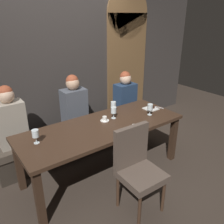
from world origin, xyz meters
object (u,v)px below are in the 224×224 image
(chair_near_side, at_px, (137,165))
(diner_bearded, at_px, (74,103))
(wine_glass_near_left, at_px, (35,134))
(wine_glass_far_left, at_px, (113,105))
(dessert_plate, at_px, (151,108))
(fork_on_table, at_px, (158,107))
(diner_far_end, at_px, (125,93))
(espresso_cup, at_px, (105,119))
(banquette_bench, at_px, (79,138))
(diner_redhead, at_px, (10,118))
(wine_glass_center_front, at_px, (150,108))
(wine_glass_near_right, at_px, (114,111))
(dining_table, at_px, (103,131))

(chair_near_side, bearing_deg, diner_bearded, 89.57)
(wine_glass_near_left, bearing_deg, wine_glass_far_left, 9.02)
(wine_glass_near_left, relative_size, dessert_plate, 0.86)
(wine_glass_far_left, bearing_deg, fork_on_table, -21.34)
(diner_far_end, height_order, espresso_cup, diner_far_end)
(banquette_bench, distance_m, fork_on_table, 1.36)
(espresso_cup, bearing_deg, diner_redhead, 149.94)
(diner_far_end, distance_m, espresso_cup, 1.05)
(diner_bearded, height_order, diner_far_end, diner_bearded)
(diner_bearded, xyz_separation_m, espresso_cup, (0.13, -0.62, -0.07))
(chair_near_side, height_order, wine_glass_center_front, chair_near_side)
(diner_bearded, bearing_deg, wine_glass_center_front, -47.52)
(wine_glass_far_left, distance_m, fork_on_table, 0.73)
(wine_glass_near_right, relative_size, dessert_plate, 0.86)
(fork_on_table, bearing_deg, diner_far_end, 78.02)
(diner_redhead, distance_m, wine_glass_center_front, 1.89)
(dining_table, relative_size, diner_bearded, 2.67)
(diner_redhead, xyz_separation_m, wine_glass_far_left, (1.33, -0.44, 0.02))
(wine_glass_far_left, bearing_deg, banquette_bench, 130.57)
(wine_glass_near_right, bearing_deg, banquette_bench, 112.10)
(chair_near_side, bearing_deg, diner_far_end, 54.88)
(wine_glass_center_front, bearing_deg, diner_redhead, 153.90)
(wine_glass_center_front, xyz_separation_m, fork_on_table, (0.31, 0.12, -0.11))
(wine_glass_near_right, height_order, wine_glass_near_left, same)
(banquette_bench, relative_size, fork_on_table, 14.71)
(fork_on_table, bearing_deg, wine_glass_near_left, 158.64)
(diner_far_end, relative_size, wine_glass_center_front, 4.51)
(banquette_bench, distance_m, diner_far_end, 1.11)
(diner_redhead, height_order, wine_glass_far_left, diner_redhead)
(dining_table, relative_size, wine_glass_near_right, 13.41)
(wine_glass_far_left, bearing_deg, wine_glass_near_left, -170.98)
(diner_far_end, distance_m, wine_glass_center_front, 0.86)
(chair_near_side, bearing_deg, diner_redhead, 122.61)
(espresso_cup, bearing_deg, wine_glass_center_front, -18.92)
(wine_glass_near_left, height_order, dessert_plate, wine_glass_near_left)
(diner_far_end, xyz_separation_m, espresso_cup, (-0.86, -0.61, -0.03))
(banquette_bench, xyz_separation_m, dessert_plate, (0.91, -0.67, 0.53))
(diner_redhead, height_order, wine_glass_center_front, diner_redhead)
(chair_near_side, bearing_deg, fork_on_table, 33.53)
(banquette_bench, bearing_deg, dessert_plate, -36.51)
(banquette_bench, bearing_deg, wine_glass_center_front, -48.18)
(diner_redhead, distance_m, wine_glass_near_left, 0.65)
(wine_glass_near_left, height_order, fork_on_table, wine_glass_near_left)
(wine_glass_near_left, xyz_separation_m, fork_on_table, (1.90, -0.07, -0.11))
(diner_redhead, bearing_deg, dessert_plate, -20.06)
(banquette_bench, relative_size, diner_bearded, 3.04)
(wine_glass_near_right, bearing_deg, fork_on_table, -6.52)
(diner_bearded, xyz_separation_m, wine_glass_far_left, (0.41, -0.45, 0.02))
(dining_table, bearing_deg, banquette_bench, 90.00)
(diner_redhead, relative_size, diner_far_end, 1.12)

